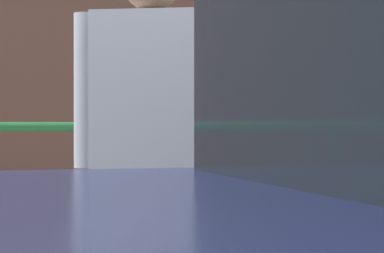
# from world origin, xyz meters

# --- Properties ---
(parking_meter) EXTENTS (0.19, 0.20, 1.56)m
(parking_meter) POSITION_xyz_m (0.17, 0.25, 1.30)
(parking_meter) COLOR slate
(parking_meter) RESTS_ON sidewalk_curb
(pedestrian_at_meter) EXTENTS (0.73, 0.42, 1.77)m
(pedestrian_at_meter) POSITION_xyz_m (-0.30, 0.47, 1.17)
(pedestrian_at_meter) COLOR brown
(pedestrian_at_meter) RESTS_ON sidewalk_curb
(background_railing) EXTENTS (24.06, 0.06, 1.10)m
(background_railing) POSITION_xyz_m (-0.00, 2.84, 0.95)
(background_railing) COLOR #1E602D
(background_railing) RESTS_ON sidewalk_curb
(backdrop_wall) EXTENTS (32.00, 0.50, 2.93)m
(backdrop_wall) POSITION_xyz_m (0.00, 6.19, 1.47)
(backdrop_wall) COLOR brown
(backdrop_wall) RESTS_ON ground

